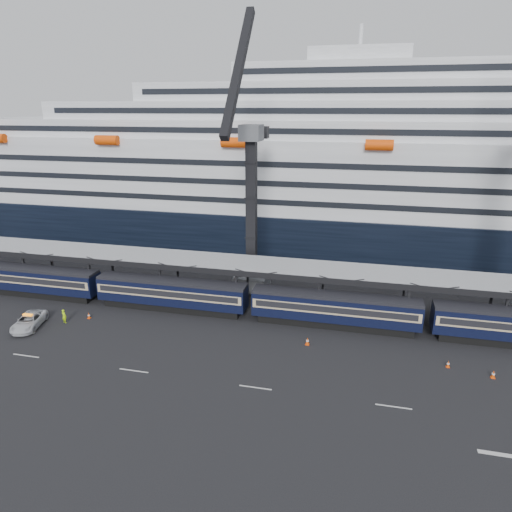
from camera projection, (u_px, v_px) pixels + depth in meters
The scene contains 12 objects.
ground at pixel (414, 383), 41.72m from camera, with size 260.00×260.00×0.00m, color black.
train at pixel (365, 311), 51.30m from camera, with size 133.05×3.00×4.05m.
canopy at pixel (408, 277), 53.03m from camera, with size 130.00×6.25×5.53m.
cruise_ship at pixel (392, 177), 80.64m from camera, with size 214.09×28.84×34.00m.
crane_dark_near at pixel (251, 205), 59.57m from camera, with size 4.50×17.75×35.08m.
pickup_truck at pixel (29, 321), 52.08m from camera, with size 2.51×5.44×1.51m, color silver.
worker at pixel (64, 316), 53.18m from camera, with size 0.61×0.40×1.68m, color #BFFD0D.
traffic_cone_a at pixel (30, 322), 52.76m from camera, with size 0.36×0.36×0.72m.
traffic_cone_b at pixel (89, 315), 54.44m from camera, with size 0.37×0.37×0.74m.
traffic_cone_c at pixel (307, 341), 48.39m from camera, with size 0.43×0.43×0.85m.
traffic_cone_d at pixel (448, 364), 44.21m from camera, with size 0.36×0.36×0.71m.
traffic_cone_e at pixel (493, 374), 42.45m from camera, with size 0.39×0.39×0.79m.
Camera 1 is at (-5.82, -38.38, 24.08)m, focal length 32.00 mm.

